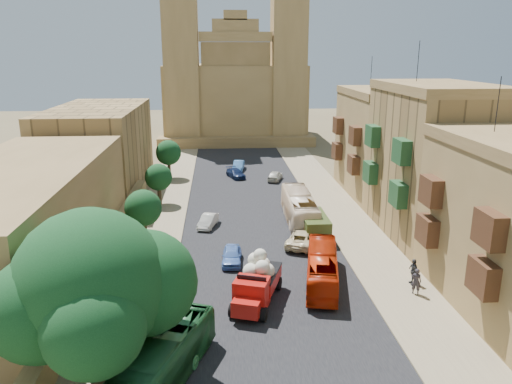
{
  "coord_description": "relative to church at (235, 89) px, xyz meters",
  "views": [
    {
      "loc": [
        -3.4,
        -17.93,
        16.45
      ],
      "look_at": [
        0.0,
        26.0,
        4.0
      ],
      "focal_mm": 35.0,
      "sensor_mm": 36.0,
      "label": 1
    }
  ],
  "objects": [
    {
      "name": "road_surface",
      "position": [
        0.0,
        -48.61,
        -9.51
      ],
      "size": [
        14.0,
        140.0,
        0.01
      ],
      "primitive_type": "cube",
      "color": "black",
      "rests_on": "ground"
    },
    {
      "name": "sidewalk_east",
      "position": [
        9.5,
        -48.61,
        -9.51
      ],
      "size": [
        5.0,
        140.0,
        0.01
      ],
      "primitive_type": "cube",
      "color": "#827255",
      "rests_on": "ground"
    },
    {
      "name": "sidewalk_west",
      "position": [
        -9.5,
        -48.61,
        -9.51
      ],
      "size": [
        5.0,
        140.0,
        0.01
      ],
      "primitive_type": "cube",
      "color": "#827255",
      "rests_on": "ground"
    },
    {
      "name": "kerb_east",
      "position": [
        7.0,
        -48.61,
        -9.46
      ],
      "size": [
        0.25,
        140.0,
        0.12
      ],
      "primitive_type": "cube",
      "color": "#827255",
      "rests_on": "ground"
    },
    {
      "name": "kerb_west",
      "position": [
        -7.0,
        -48.61,
        -9.46
      ],
      "size": [
        0.25,
        140.0,
        0.12
      ],
      "primitive_type": "cube",
      "color": "#827255",
      "rests_on": "ground"
    },
    {
      "name": "townhouse_c",
      "position": [
        15.95,
        -53.61,
        -2.61
      ],
      "size": [
        9.0,
        14.0,
        17.4
      ],
      "color": "olive",
      "rests_on": "ground"
    },
    {
      "name": "townhouse_d",
      "position": [
        15.95,
        -39.61,
        -3.36
      ],
      "size": [
        9.0,
        14.0,
        15.9
      ],
      "color": "olive",
      "rests_on": "ground"
    },
    {
      "name": "west_wall",
      "position": [
        -12.5,
        -58.61,
        -8.62
      ],
      "size": [
        1.0,
        40.0,
        1.8
      ],
      "primitive_type": "cube",
      "color": "olive",
      "rests_on": "ground"
    },
    {
      "name": "west_building_low",
      "position": [
        -18.0,
        -60.61,
        -5.32
      ],
      "size": [
        10.0,
        28.0,
        8.4
      ],
      "primitive_type": "cube",
      "color": "brown",
      "rests_on": "ground"
    },
    {
      "name": "west_building_mid",
      "position": [
        -18.0,
        -34.61,
        -4.52
      ],
      "size": [
        10.0,
        22.0,
        10.0
      ],
      "primitive_type": "cube",
      "color": "olive",
      "rests_on": "ground"
    },
    {
      "name": "church",
      "position": [
        0.0,
        0.0,
        0.0
      ],
      "size": [
        28.0,
        22.5,
        36.3
      ],
      "color": "olive",
      "rests_on": "ground"
    },
    {
      "name": "ficus_tree",
      "position": [
        -9.42,
        -74.61,
        -3.87
      ],
      "size": [
        9.55,
        8.78,
        9.55
      ],
      "color": "#34291A",
      "rests_on": "ground"
    },
    {
      "name": "street_tree_a",
      "position": [
        -10.0,
        -66.61,
        -6.59
      ],
      "size": [
        2.85,
        2.85,
        4.38
      ],
      "color": "#34291A",
      "rests_on": "ground"
    },
    {
      "name": "street_tree_b",
      "position": [
        -10.0,
        -54.61,
        -6.2
      ],
      "size": [
        3.22,
        3.22,
        4.96
      ],
      "color": "#34291A",
      "rests_on": "ground"
    },
    {
      "name": "street_tree_c",
      "position": [
        -10.0,
        -42.61,
        -6.45
      ],
      "size": [
        2.99,
        2.99,
        4.59
      ],
      "color": "#34291A",
      "rests_on": "ground"
    },
    {
      "name": "street_tree_d",
      "position": [
        -10.0,
        -30.61,
        -6.07
      ],
      "size": [
        3.35,
        3.35,
        5.15
      ],
      "color": "#34291A",
      "rests_on": "ground"
    },
    {
      "name": "red_truck",
      "position": [
        -0.99,
        -66.05,
        -7.96
      ],
      "size": [
        4.04,
        6.39,
        3.53
      ],
      "color": "#B7140E",
      "rests_on": "ground"
    },
    {
      "name": "olive_pickup",
      "position": [
        5.21,
        -54.06,
        -8.48
      ],
      "size": [
        2.34,
        5.11,
        2.11
      ],
      "color": "#37461A",
      "rests_on": "ground"
    },
    {
      "name": "bus_green_north",
      "position": [
        -6.5,
        -74.52,
        -8.2
      ],
      "size": [
        5.47,
        9.64,
        2.64
      ],
      "primitive_type": "imported",
      "rotation": [
        0.0,
        0.0,
        -0.37
      ],
      "color": "#226031",
      "rests_on": "ground"
    },
    {
      "name": "bus_red_east",
      "position": [
        4.0,
        -63.55,
        -8.27
      ],
      "size": [
        3.83,
        9.16,
        2.49
      ],
      "primitive_type": "imported",
      "rotation": [
        0.0,
        0.0,
        2.94
      ],
      "color": "#BC2507",
      "rests_on": "ground"
    },
    {
      "name": "bus_cream_east",
      "position": [
        4.53,
        -49.97,
        -8.01
      ],
      "size": [
        2.77,
        10.86,
        3.01
      ],
      "primitive_type": "imported",
      "rotation": [
        0.0,
        0.0,
        3.12
      ],
      "color": "#FFE2BE",
      "rests_on": "ground"
    },
    {
      "name": "car_blue_a",
      "position": [
        -2.47,
        -59.37,
        -8.87
      ],
      "size": [
        1.8,
        3.9,
        1.3
      ],
      "primitive_type": "imported",
      "rotation": [
        0.0,
        0.0,
        -0.07
      ],
      "color": "#4F7AC4",
      "rests_on": "ground"
    },
    {
      "name": "car_white_a",
      "position": [
        -4.51,
        -50.54,
        -8.92
      ],
      "size": [
        2.17,
        3.8,
        1.18
      ],
      "primitive_type": "imported",
      "rotation": [
        0.0,
        0.0,
        -0.27
      ],
      "color": "silver",
      "rests_on": "ground"
    },
    {
      "name": "car_cream",
      "position": [
        3.86,
        -56.06,
        -8.82
      ],
      "size": [
        3.99,
        5.47,
        1.38
      ],
      "primitive_type": "imported",
      "rotation": [
        0.0,
        0.0,
        2.76
      ],
      "color": "beige",
      "rests_on": "ground"
    },
    {
      "name": "car_dkblue",
      "position": [
        -1.09,
        -31.13,
        -8.92
      ],
      "size": [
        2.92,
        4.44,
        1.2
      ],
      "primitive_type": "imported",
      "rotation": [
        0.0,
        0.0,
        0.33
      ],
      "color": "#0F1D3F",
      "rests_on": "ground"
    },
    {
      "name": "car_white_b",
      "position": [
        4.03,
        -33.07,
        -8.87
      ],
      "size": [
        2.63,
        4.06,
        1.29
      ],
      "primitive_type": "imported",
      "rotation": [
        0.0,
        0.0,
        2.82
      ],
      "color": "beige",
      "rests_on": "ground"
    },
    {
      "name": "car_blue_b",
      "position": [
        -0.5,
        -26.56,
        -8.87
      ],
      "size": [
        1.95,
        4.1,
        1.3
      ],
      "primitive_type": "imported",
      "rotation": [
        0.0,
        0.0,
        -0.15
      ],
      "color": "#4683CB",
      "rests_on": "ground"
    },
    {
      "name": "pedestrian_a",
      "position": [
        10.23,
        -65.68,
        -8.55
      ],
      "size": [
        0.83,
        0.71,
        1.92
      ],
      "primitive_type": "imported",
      "rotation": [
        0.0,
        0.0,
        2.71
      ],
      "color": "#2D282F",
      "rests_on": "ground"
    },
    {
      "name": "pedestrian_c",
      "position": [
        10.65,
        -64.09,
        -8.54
      ],
      "size": [
        0.62,
        1.19,
        1.94
      ],
      "primitive_type": "imported",
      "rotation": [
        0.0,
        0.0,
        4.85
      ],
      "color": "#3B3B3D",
      "rests_on": "ground"
    }
  ]
}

